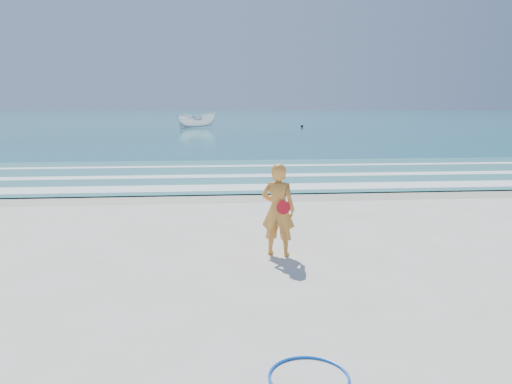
{
  "coord_description": "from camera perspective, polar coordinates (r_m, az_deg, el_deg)",
  "views": [
    {
      "loc": [
        -0.42,
        -7.19,
        3.0
      ],
      "look_at": [
        0.6,
        4.0,
        1.0
      ],
      "focal_mm": 35.0,
      "sensor_mm": 36.0,
      "label": 1
    }
  ],
  "objects": [
    {
      "name": "ground",
      "position": [
        7.81,
        -1.75,
        -12.51
      ],
      "size": [
        400.0,
        400.0,
        0.0
      ],
      "primitive_type": "plane",
      "color": "silver",
      "rests_on": "ground"
    },
    {
      "name": "wet_sand",
      "position": [
        16.47,
        -3.66,
        -0.42
      ],
      "size": [
        400.0,
        2.4,
        0.0
      ],
      "primitive_type": "cube",
      "color": "#B2A893",
      "rests_on": "ground"
    },
    {
      "name": "ocean",
      "position": [
        112.23,
        -5.05,
        8.52
      ],
      "size": [
        400.0,
        190.0,
        0.04
      ],
      "primitive_type": "cube",
      "color": "#19727F",
      "rests_on": "ground"
    },
    {
      "name": "shallow",
      "position": [
        21.4,
        -4.04,
        2.12
      ],
      "size": [
        400.0,
        10.0,
        0.01
      ],
      "primitive_type": "cube",
      "color": "#59B7AD",
      "rests_on": "ocean"
    },
    {
      "name": "foam_near",
      "position": [
        17.75,
        -3.78,
        0.5
      ],
      "size": [
        400.0,
        1.4,
        0.01
      ],
      "primitive_type": "cube",
      "color": "white",
      "rests_on": "shallow"
    },
    {
      "name": "foam_mid",
      "position": [
        20.61,
        -3.99,
        1.84
      ],
      "size": [
        400.0,
        0.9,
        0.01
      ],
      "primitive_type": "cube",
      "color": "white",
      "rests_on": "shallow"
    },
    {
      "name": "foam_far",
      "position": [
        23.88,
        -4.17,
        2.97
      ],
      "size": [
        400.0,
        0.6,
        0.01
      ],
      "primitive_type": "cube",
      "color": "white",
      "rests_on": "shallow"
    },
    {
      "name": "hoop",
      "position": [
        5.91,
        6.06,
        -20.28
      ],
      "size": [
        1.13,
        1.13,
        0.03
      ],
      "primitive_type": "torus",
      "rotation": [
        0.0,
        0.0,
        -0.29
      ],
      "color": "blue",
      "rests_on": "ground"
    },
    {
      "name": "boat",
      "position": [
        61.71,
        -6.77,
        8.14
      ],
      "size": [
        5.21,
        3.07,
        1.89
      ],
      "primitive_type": "imported",
      "rotation": [
        0.0,
        0.0,
        1.84
      ],
      "color": "white",
      "rests_on": "ocean"
    },
    {
      "name": "buoy",
      "position": [
        62.86,
        5.28,
        7.5
      ],
      "size": [
        0.35,
        0.35,
        0.35
      ],
      "primitive_type": "sphere",
      "color": "black",
      "rests_on": "ocean"
    },
    {
      "name": "woman",
      "position": [
        9.89,
        2.55,
        -2.03
      ],
      "size": [
        0.79,
        0.66,
        1.85
      ],
      "color": "orange",
      "rests_on": "ground"
    }
  ]
}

